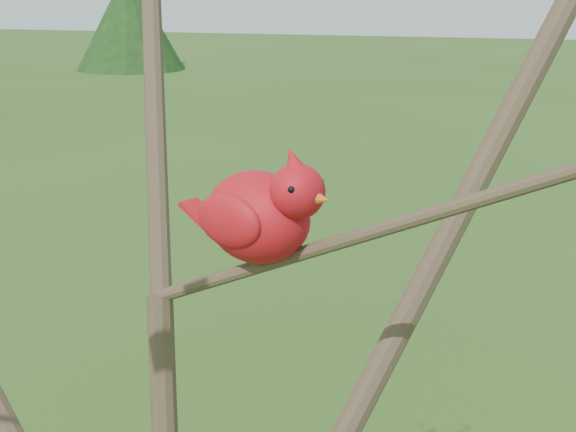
# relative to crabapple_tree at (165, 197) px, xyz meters

# --- Properties ---
(crabapple_tree) EXTENTS (2.35, 2.05, 2.95)m
(crabapple_tree) POSITION_rel_crabapple_tree_xyz_m (0.00, 0.00, 0.00)
(crabapple_tree) COLOR #413123
(crabapple_tree) RESTS_ON ground
(cardinal) EXTENTS (0.23, 0.16, 0.17)m
(cardinal) POSITION_rel_crabapple_tree_xyz_m (0.08, 0.11, -0.04)
(cardinal) COLOR red
(cardinal) RESTS_ON ground
(distant_trees) EXTENTS (39.14, 17.91, 3.67)m
(distant_trees) POSITION_rel_crabapple_tree_xyz_m (-1.38, 24.31, -0.53)
(distant_trees) COLOR #413123
(distant_trees) RESTS_ON ground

